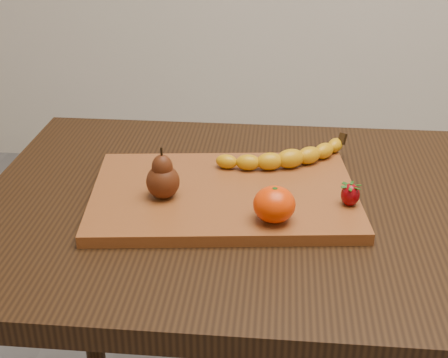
# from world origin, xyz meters

# --- Properties ---
(table) EXTENTS (1.00, 0.70, 0.76)m
(table) POSITION_xyz_m (0.00, 0.00, 0.66)
(table) COLOR black
(table) RESTS_ON ground
(cutting_board) EXTENTS (0.48, 0.35, 0.02)m
(cutting_board) POSITION_xyz_m (-0.07, -0.00, 0.77)
(cutting_board) COLOR brown
(cutting_board) RESTS_ON table
(banana) EXTENTS (0.23, 0.15, 0.03)m
(banana) POSITION_xyz_m (0.04, 0.10, 0.80)
(banana) COLOR #D5970A
(banana) RESTS_ON cutting_board
(pear) EXTENTS (0.06, 0.06, 0.09)m
(pear) POSITION_xyz_m (-0.17, -0.04, 0.82)
(pear) COLOR #4A1F0C
(pear) RESTS_ON cutting_board
(mandarin) EXTENTS (0.09, 0.09, 0.06)m
(mandarin) POSITION_xyz_m (0.01, -0.10, 0.81)
(mandarin) COLOR #E63702
(mandarin) RESTS_ON cutting_board
(strawberry) EXTENTS (0.04, 0.04, 0.04)m
(strawberry) POSITION_xyz_m (0.14, -0.04, 0.80)
(strawberry) COLOR #7F0309
(strawberry) RESTS_ON cutting_board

